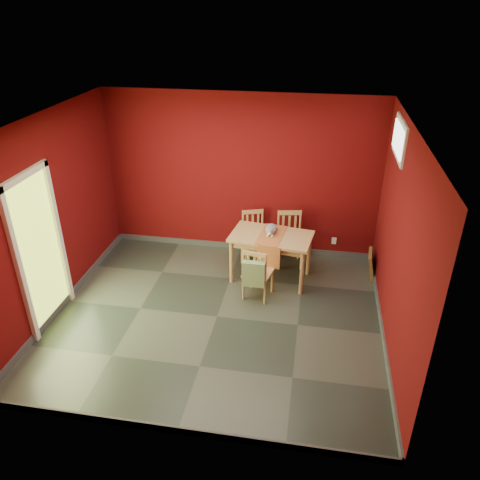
% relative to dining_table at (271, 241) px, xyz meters
% --- Properties ---
extents(ground, '(4.50, 4.50, 0.00)m').
position_rel_dining_table_xyz_m(ground, '(-0.62, -1.13, -0.66)').
color(ground, '#2D342D').
rests_on(ground, ground).
extents(room_shell, '(4.50, 4.50, 4.50)m').
position_rel_dining_table_xyz_m(room_shell, '(-0.62, -1.13, -0.61)').
color(room_shell, '#54080A').
rests_on(room_shell, ground).
extents(doorway, '(0.06, 1.01, 2.13)m').
position_rel_dining_table_xyz_m(doorway, '(-2.84, -1.53, 0.46)').
color(doorway, '#B7D838').
rests_on(doorway, ground).
extents(window, '(0.05, 0.90, 0.50)m').
position_rel_dining_table_xyz_m(window, '(1.61, -0.13, 1.69)').
color(window, white).
rests_on(window, room_shell).
extents(outlet_plate, '(0.08, 0.02, 0.12)m').
position_rel_dining_table_xyz_m(outlet_plate, '(0.98, 0.86, -0.36)').
color(outlet_plate, silver).
rests_on(outlet_plate, room_shell).
extents(dining_table, '(1.30, 0.87, 0.76)m').
position_rel_dining_table_xyz_m(dining_table, '(0.00, 0.00, 0.00)').
color(dining_table, tan).
rests_on(dining_table, ground).
extents(table_runner, '(0.44, 0.76, 0.37)m').
position_rel_dining_table_xyz_m(table_runner, '(0.00, -0.12, 0.04)').
color(table_runner, '#B2602D').
rests_on(table_runner, dining_table).
extents(chair_far_left, '(0.49, 0.49, 0.83)m').
position_rel_dining_table_xyz_m(chair_far_left, '(-0.35, 0.60, -0.24)').
color(chair_far_left, tan).
rests_on(chair_far_left, ground).
extents(chair_far_right, '(0.48, 0.48, 0.89)m').
position_rel_dining_table_xyz_m(chair_far_right, '(0.25, 0.52, -0.21)').
color(chair_far_right, tan).
rests_on(chair_far_right, ground).
extents(chair_near, '(0.46, 0.46, 0.83)m').
position_rel_dining_table_xyz_m(chair_near, '(-0.13, -0.56, -0.24)').
color(chair_near, tan).
rests_on(chair_near, ground).
extents(tote_bag, '(0.32, 0.19, 0.45)m').
position_rel_dining_table_xyz_m(tote_bag, '(-0.16, -0.76, -0.14)').
color(tote_bag, '#7E9C64').
rests_on(tote_bag, chair_near).
extents(cat, '(0.23, 0.38, 0.18)m').
position_rel_dining_table_xyz_m(cat, '(-0.01, 0.08, 0.18)').
color(cat, slate).
rests_on(cat, table_runner).
extents(picture_frame, '(0.18, 0.43, 0.42)m').
position_rel_dining_table_xyz_m(picture_frame, '(1.57, 0.34, -0.46)').
color(picture_frame, brown).
rests_on(picture_frame, ground).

